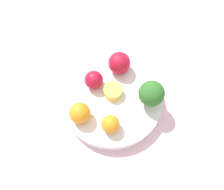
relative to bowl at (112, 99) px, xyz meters
The scene contains 9 objects.
ground_plane 0.04m from the bowl, ahead, with size 6.00×6.00×0.00m, color gray.
table_surface 0.03m from the bowl, ahead, with size 1.20×1.20×0.02m.
bowl is the anchor object (origin of this frame).
broccoli 0.11m from the bowl, 84.69° to the right, with size 0.06×0.06×0.07m.
apple_red 0.07m from the bowl, 64.76° to the left, with size 0.05×0.05×0.05m.
apple_green 0.09m from the bowl, ahead, with size 0.06×0.06×0.06m.
orange_front 0.10m from the bowl, 138.71° to the left, with size 0.05×0.05×0.05m.
orange_back 0.09m from the bowl, 169.72° to the right, with size 0.04×0.04×0.04m.
small_cup 0.03m from the bowl, 13.95° to the left, with size 0.05×0.05×0.02m.
Camera 1 is at (-0.23, -0.05, 0.53)m, focal length 35.00 mm.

